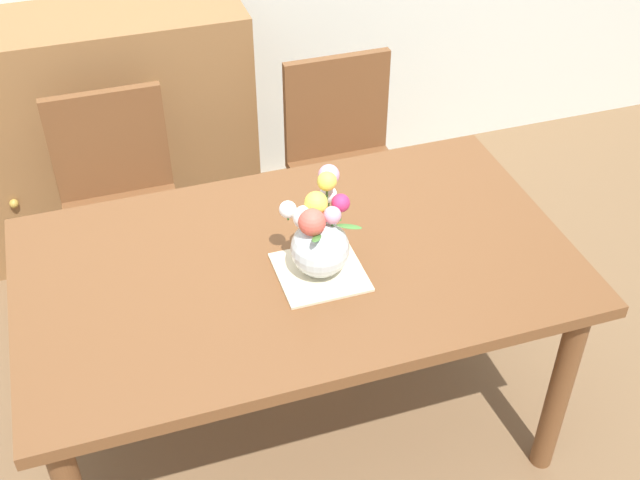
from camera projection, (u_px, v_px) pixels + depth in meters
ground_plane at (301, 426)px, 2.80m from camera, size 12.00×12.00×0.00m
dining_table at (297, 284)px, 2.39m from camera, size 1.59×0.93×0.75m
chair_left at (120, 198)px, 2.96m from camera, size 0.42×0.42×0.90m
chair_right at (345, 157)px, 3.17m from camera, size 0.42×0.42×0.90m
dresser at (81, 135)px, 3.34m from camera, size 1.40×0.47×1.00m
placemat at (320, 272)px, 2.28m from camera, size 0.24×0.24×0.01m
flower_vase at (319, 236)px, 2.21m from camera, size 0.20×0.22×0.28m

